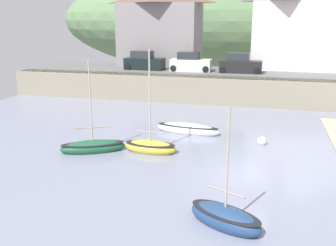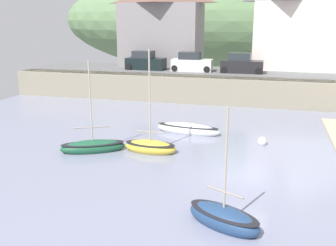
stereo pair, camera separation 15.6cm
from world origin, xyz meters
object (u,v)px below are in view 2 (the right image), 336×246
(parked_car_by_wall, at_px, (192,63))
(parked_car_end_of_row, at_px, (241,65))
(waterfront_building_left, at_px, (162,26))
(sailboat_nearest_shore, at_px, (93,146))
(sailboat_blue_trim, at_px, (223,218))
(mooring_buoy, at_px, (262,142))
(parked_car_near_slipway, at_px, (145,62))
(sailboat_white_hull, at_px, (188,129))
(rowboat_small_beached, at_px, (150,147))
(waterfront_building_centre, at_px, (284,23))

(parked_car_by_wall, relative_size, parked_car_end_of_row, 1.00)
(waterfront_building_left, distance_m, sailboat_nearest_shore, 24.57)
(sailboat_blue_trim, bearing_deg, mooring_buoy, 110.72)
(parked_car_near_slipway, height_order, mooring_buoy, parked_car_near_slipway)
(waterfront_building_left, height_order, sailboat_blue_trim, waterfront_building_left)
(parked_car_near_slipway, bearing_deg, sailboat_white_hull, -58.21)
(parked_car_by_wall, bearing_deg, sailboat_blue_trim, -76.30)
(sailboat_nearest_shore, bearing_deg, parked_car_end_of_row, 42.40)
(waterfront_building_left, distance_m, sailboat_blue_trim, 32.75)
(waterfront_building_left, relative_size, parked_car_end_of_row, 2.20)
(sailboat_nearest_shore, height_order, parked_car_near_slipway, sailboat_nearest_shore)
(rowboat_small_beached, height_order, parked_car_end_of_row, rowboat_small_beached)
(waterfront_building_left, relative_size, sailboat_blue_trim, 1.85)
(sailboat_blue_trim, relative_size, parked_car_near_slipway, 1.16)
(waterfront_building_left, bearing_deg, sailboat_white_hull, -69.24)
(rowboat_small_beached, xyz_separation_m, parked_car_near_slipway, (-6.21, 18.30, 2.90))
(parked_car_end_of_row, bearing_deg, rowboat_small_beached, -102.07)
(waterfront_building_left, bearing_deg, mooring_buoy, -58.64)
(sailboat_white_hull, height_order, mooring_buoy, sailboat_white_hull)
(waterfront_building_centre, relative_size, mooring_buoy, 15.13)
(rowboat_small_beached, height_order, parked_car_near_slipway, rowboat_small_beached)
(sailboat_white_hull, height_order, sailboat_blue_trim, sailboat_blue_trim)
(waterfront_building_centre, xyz_separation_m, mooring_buoy, (-1.26, -19.73, -6.92))
(waterfront_building_left, distance_m, parked_car_by_wall, 7.21)
(parked_car_by_wall, bearing_deg, parked_car_near_slipway, 179.54)
(sailboat_nearest_shore, relative_size, mooring_buoy, 9.20)
(sailboat_white_hull, relative_size, mooring_buoy, 7.47)
(sailboat_blue_trim, distance_m, parked_car_by_wall, 26.68)
(sailboat_blue_trim, bearing_deg, waterfront_building_centre, 112.41)
(sailboat_white_hull, bearing_deg, parked_car_by_wall, 107.18)
(sailboat_white_hull, xyz_separation_m, parked_car_near_slipway, (-7.59, 14.01, 2.92))
(waterfront_building_centre, height_order, sailboat_nearest_shore, waterfront_building_centre)
(parked_car_by_wall, bearing_deg, waterfront_building_centre, 26.37)
(sailboat_nearest_shore, bearing_deg, sailboat_blue_trim, -64.97)
(sailboat_white_hull, bearing_deg, sailboat_nearest_shore, -126.14)
(waterfront_building_left, bearing_deg, parked_car_end_of_row, -25.56)
(waterfront_building_centre, height_order, parked_car_near_slipway, waterfront_building_centre)
(waterfront_building_centre, xyz_separation_m, parked_car_near_slipway, (-13.86, -4.50, -3.90))
(sailboat_blue_trim, height_order, mooring_buoy, sailboat_blue_trim)
(mooring_buoy, bearing_deg, sailboat_white_hull, 166.25)
(waterfront_building_centre, bearing_deg, parked_car_end_of_row, -130.77)
(parked_car_by_wall, bearing_deg, mooring_buoy, -63.83)
(waterfront_building_centre, distance_m, parked_car_by_wall, 10.71)
(waterfront_building_centre, distance_m, mooring_buoy, 20.95)
(waterfront_building_left, distance_m, parked_car_end_of_row, 11.01)
(rowboat_small_beached, relative_size, sailboat_nearest_shore, 1.11)
(parked_car_end_of_row, bearing_deg, waterfront_building_centre, 48.80)
(sailboat_blue_trim, relative_size, sailboat_nearest_shore, 0.87)
(parked_car_near_slipway, height_order, parked_car_by_wall, same)
(rowboat_small_beached, relative_size, parked_car_by_wall, 1.51)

